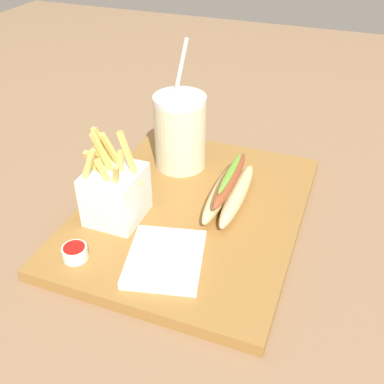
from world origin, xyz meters
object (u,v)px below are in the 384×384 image
(fries_basket, at_px, (115,193))
(ketchup_cup_2, at_px, (75,252))
(soda_cup, at_px, (180,132))
(napkin_stack, at_px, (165,258))
(hot_dog_1, at_px, (229,189))
(ketchup_cup_1, at_px, (124,178))

(fries_basket, relative_size, ketchup_cup_2, 4.14)
(soda_cup, height_order, napkin_stack, soda_cup)
(hot_dog_1, bearing_deg, soda_cup, 56.11)
(soda_cup, height_order, fries_basket, soda_cup)
(hot_dog_1, relative_size, napkin_stack, 1.51)
(soda_cup, height_order, hot_dog_1, soda_cup)
(soda_cup, height_order, ketchup_cup_1, soda_cup)
(hot_dog_1, relative_size, ketchup_cup_2, 5.10)
(fries_basket, distance_m, hot_dog_1, 0.18)
(soda_cup, relative_size, napkin_stack, 1.91)
(fries_basket, distance_m, ketchup_cup_1, 0.10)
(ketchup_cup_2, bearing_deg, napkin_stack, -72.48)
(ketchup_cup_1, height_order, ketchup_cup_2, ketchup_cup_2)
(fries_basket, relative_size, ketchup_cup_1, 4.51)
(soda_cup, distance_m, ketchup_cup_1, 0.13)
(napkin_stack, bearing_deg, ketchup_cup_1, 43.09)
(fries_basket, bearing_deg, soda_cup, -11.01)
(napkin_stack, bearing_deg, fries_basket, 58.52)
(napkin_stack, bearing_deg, hot_dog_1, -13.71)
(ketchup_cup_2, bearing_deg, ketchup_cup_1, 7.34)
(soda_cup, xyz_separation_m, fries_basket, (-0.18, 0.03, -0.02))
(hot_dog_1, relative_size, ketchup_cup_1, 5.55)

